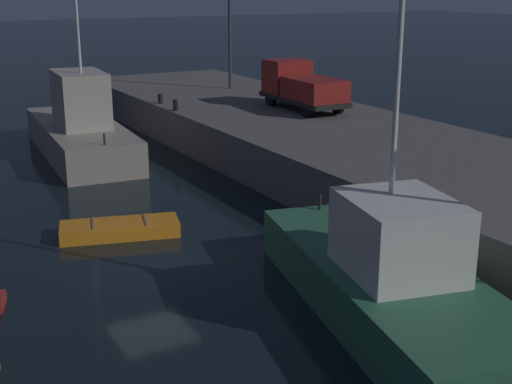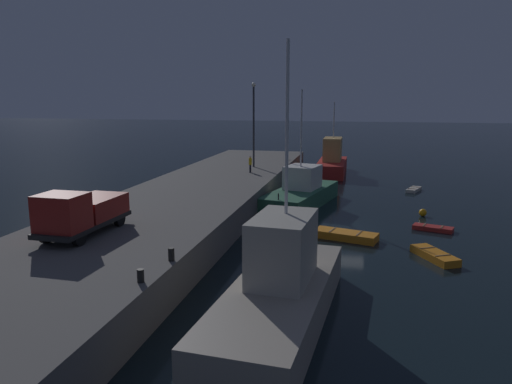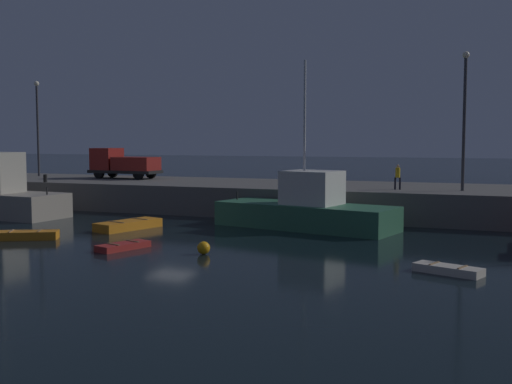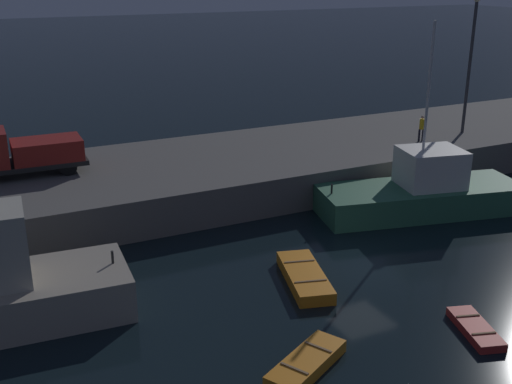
{
  "view_description": "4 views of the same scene",
  "coord_description": "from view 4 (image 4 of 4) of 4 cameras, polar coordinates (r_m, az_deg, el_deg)",
  "views": [
    {
      "loc": [
        19.9,
        -7.22,
        8.55
      ],
      "look_at": [
        -0.67,
        4.28,
        1.55
      ],
      "focal_mm": 49.41,
      "sensor_mm": 36.0,
      "label": 1
    },
    {
      "loc": [
        -33.97,
        -0.87,
        9.13
      ],
      "look_at": [
        -0.52,
        6.54,
        2.44
      ],
      "focal_mm": 33.93,
      "sensor_mm": 36.0,
      "label": 2
    },
    {
      "loc": [
        17.32,
        -31.22,
        5.19
      ],
      "look_at": [
        2.76,
        6.1,
        1.88
      ],
      "focal_mm": 44.29,
      "sensor_mm": 36.0,
      "label": 3
    },
    {
      "loc": [
        -14.75,
        -19.72,
        12.1
      ],
      "look_at": [
        -2.55,
        5.1,
        2.26
      ],
      "focal_mm": 44.01,
      "sensor_mm": 36.0,
      "label": 4
    }
  ],
  "objects": [
    {
      "name": "dockworker",
      "position": [
        40.23,
        14.83,
        5.76
      ],
      "size": [
        0.43,
        0.31,
        1.62
      ],
      "color": "black",
      "rests_on": "pier_quay"
    },
    {
      "name": "pier_quay",
      "position": [
        36.81,
        -1.26,
        2.04
      ],
      "size": [
        61.39,
        10.38,
        2.01
      ],
      "color": "#5B5956",
      "rests_on": "ground"
    },
    {
      "name": "ground_plane",
      "position": [
        27.44,
        9.59,
        -6.88
      ],
      "size": [
        320.0,
        320.0,
        0.0
      ],
      "primitive_type": "plane",
      "color": "black"
    },
    {
      "name": "rowboat_white_mid",
      "position": [
        20.81,
        4.6,
        -15.3
      ],
      "size": [
        3.42,
        2.53,
        0.48
      ],
      "color": "orange",
      "rests_on": "ground"
    },
    {
      "name": "rowboat_blue_far",
      "position": [
        25.9,
        4.44,
        -7.7
      ],
      "size": [
        2.5,
        4.34,
        0.55
      ],
      "color": "orange",
      "rests_on": "ground"
    },
    {
      "name": "dinghy_red_small",
      "position": [
        23.9,
        19.31,
        -11.64
      ],
      "size": [
        1.73,
        2.83,
        0.35
      ],
      "color": "#B22823",
      "rests_on": "ground"
    },
    {
      "name": "lamp_post_east",
      "position": [
        42.57,
        18.94,
        11.7
      ],
      "size": [
        0.44,
        0.44,
        8.64
      ],
      "color": "#38383D",
      "rests_on": "pier_quay"
    },
    {
      "name": "utility_truck",
      "position": [
        34.38,
        -20.62,
        3.38
      ],
      "size": [
        6.05,
        2.39,
        2.51
      ],
      "color": "black",
      "rests_on": "pier_quay"
    },
    {
      "name": "fishing_trawler_red",
      "position": [
        33.95,
        14.87,
        0.01
      ],
      "size": [
        11.26,
        5.84,
        9.81
      ],
      "color": "#2D6647",
      "rests_on": "ground"
    }
  ]
}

